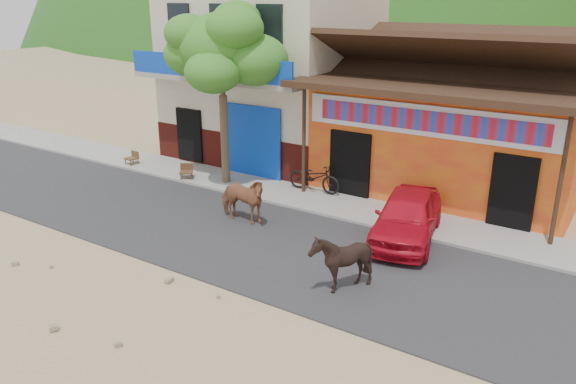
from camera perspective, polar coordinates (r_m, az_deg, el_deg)
name	(u,v)px	position (r m, az deg, el deg)	size (l,w,h in m)	color
ground	(221,288)	(12.94, -6.79, -9.71)	(120.00, 120.00, 0.00)	#9E825B
road	(283,248)	(14.70, -0.52, -5.74)	(60.00, 5.00, 0.04)	#28282B
sidewalk	(346,207)	(17.47, 5.89, -1.53)	(60.00, 2.00, 0.12)	gray
dance_club	(456,135)	(19.83, 16.68, 5.55)	(8.00, 6.00, 3.60)	orange
cafe_building	(273,69)	(22.78, -1.54, 12.39)	(7.00, 6.00, 7.00)	beige
tree	(223,95)	(18.99, -6.62, 9.71)	(3.00, 3.00, 6.00)	#2D721E
cow_tan	(242,199)	(16.12, -4.71, -0.74)	(0.75, 1.65, 1.39)	#995E3D
cow_dark	(341,261)	(12.47, 5.42, -7.02)	(1.12, 1.26, 1.39)	black
red_car	(407,216)	(15.29, 12.00, -2.41)	(1.55, 3.86, 1.31)	red
scooter	(314,177)	(18.46, 2.70, 1.52)	(0.65, 1.87, 0.98)	black
cafe_chair_left	(131,153)	(22.33, -15.67, 3.87)	(0.42, 0.42, 0.90)	#483218
cafe_chair_right	(186,165)	(20.10, -10.33, 2.67)	(0.44, 0.44, 0.95)	#4C2819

